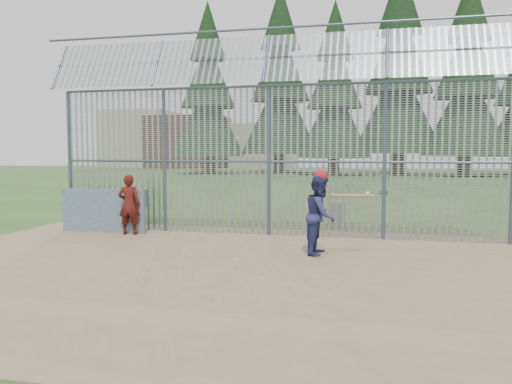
% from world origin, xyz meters
% --- Properties ---
extents(ground, '(120.00, 120.00, 0.00)m').
position_xyz_m(ground, '(0.00, 0.00, 0.00)').
color(ground, '#2D511E').
rests_on(ground, ground).
extents(dirt_infield, '(14.00, 10.00, 0.02)m').
position_xyz_m(dirt_infield, '(0.00, -0.50, 0.01)').
color(dirt_infield, '#756047').
rests_on(dirt_infield, ground).
extents(dugout_wall, '(2.50, 0.12, 1.20)m').
position_xyz_m(dugout_wall, '(-4.60, 2.90, 0.62)').
color(dugout_wall, '#38566B').
rests_on(dugout_wall, dirt_infield).
extents(batter, '(0.73, 0.90, 1.73)m').
position_xyz_m(batter, '(1.62, 1.29, 0.89)').
color(batter, navy).
rests_on(batter, dirt_infield).
extents(onlooker, '(0.65, 0.48, 1.63)m').
position_xyz_m(onlooker, '(-3.70, 2.71, 0.84)').
color(onlooker, maroon).
rests_on(onlooker, dirt_infield).
extents(bg_kid_standing, '(0.86, 0.78, 1.48)m').
position_xyz_m(bg_kid_standing, '(3.31, 17.88, 0.74)').
color(bg_kid_standing, slate).
rests_on(bg_kid_standing, ground).
extents(bg_kid_seated, '(0.51, 0.27, 0.82)m').
position_xyz_m(bg_kid_seated, '(1.56, 16.55, 0.41)').
color(bg_kid_seated, slate).
rests_on(bg_kid_seated, ground).
extents(batting_gear, '(1.26, 0.44, 0.58)m').
position_xyz_m(batting_gear, '(1.75, 1.26, 1.65)').
color(batting_gear, '#AC171D').
rests_on(batting_gear, ground).
extents(trash_can, '(0.56, 0.56, 0.82)m').
position_xyz_m(trash_can, '(1.68, 5.32, 0.38)').
color(trash_can, gray).
rests_on(trash_can, ground).
extents(bleacher, '(3.00, 0.95, 0.72)m').
position_xyz_m(bleacher, '(-7.80, 9.03, 0.41)').
color(bleacher, gray).
rests_on(bleacher, ground).
extents(backstop_fence, '(20.09, 0.81, 5.30)m').
position_xyz_m(backstop_fence, '(1.81, 3.43, 2.36)').
color(backstop_fence, '#47566B').
rests_on(backstop_fence, ground).
extents(conifer_row, '(38.48, 12.26, 20.20)m').
position_xyz_m(conifer_row, '(1.93, 41.51, 10.83)').
color(conifer_row, '#332319').
rests_on(conifer_row, ground).
extents(distant_buildings, '(26.50, 10.50, 8.00)m').
position_xyz_m(distant_buildings, '(-23.18, 56.49, 3.60)').
color(distant_buildings, brown).
rests_on(distant_buildings, ground).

